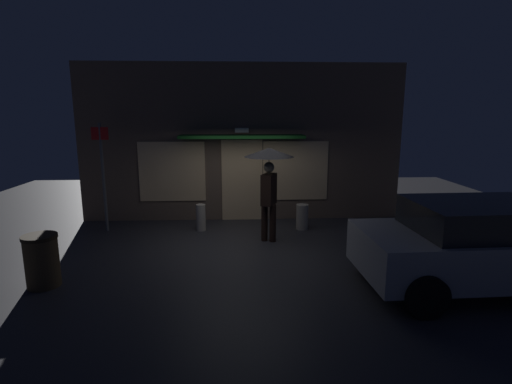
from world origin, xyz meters
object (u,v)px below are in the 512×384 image
person_with_umbrella (269,168)px  sidewalk_bollard_2 (302,217)px  street_sign_post (103,171)px  sidewalk_bollard (201,217)px  parked_car (477,245)px  trash_bin (42,261)px

person_with_umbrella → sidewalk_bollard_2: (0.92, 0.90, -1.37)m
street_sign_post → sidewalk_bollard: size_ratio=4.00×
person_with_umbrella → street_sign_post: size_ratio=0.80×
parked_car → street_sign_post: (-7.22, 3.57, 0.75)m
sidewalk_bollard → sidewalk_bollard_2: (2.55, -0.01, -0.01)m
parked_car → person_with_umbrella: bearing=139.8°
street_sign_post → sidewalk_bollard_2: 5.03m
parked_car → sidewalk_bollard_2: bearing=122.1°
sidewalk_bollard → sidewalk_bollard_2: bearing=-0.1°
parked_car → sidewalk_bollard_2: size_ratio=6.07×
trash_bin → parked_car: bearing=-3.1°
parked_car → street_sign_post: street_sign_post is taller
parked_car → sidewalk_bollard: bearing=142.7°
person_with_umbrella → sidewalk_bollard: person_with_umbrella is taller
street_sign_post → trash_bin: 3.35m
sidewalk_bollard → person_with_umbrella: bearing=-29.1°
parked_car → sidewalk_bollard_2: 4.21m
sidewalk_bollard → parked_car: bearing=-35.6°
sidewalk_bollard → trash_bin: trash_bin is taller
parked_car → sidewalk_bollard: (-4.88, 3.49, -0.42)m
street_sign_post → sidewalk_bollard: (2.34, -0.08, -1.17)m
street_sign_post → trash_bin: (-0.04, -3.18, -1.05)m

